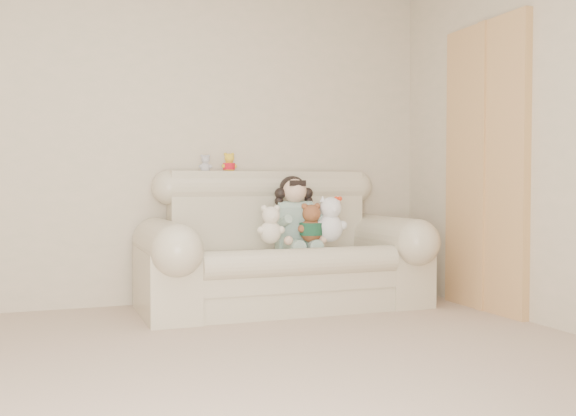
{
  "coord_description": "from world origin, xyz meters",
  "views": [
    {
      "loc": [
        -0.8,
        -2.6,
        0.92
      ],
      "look_at": [
        0.87,
        1.9,
        0.75
      ],
      "focal_mm": 41.05,
      "sensor_mm": 36.0,
      "label": 1
    }
  ],
  "objects": [
    {
      "name": "floor",
      "position": [
        0.0,
        0.0,
        0.0
      ],
      "size": [
        5.0,
        5.0,
        0.0
      ],
      "primitive_type": "plane",
      "color": "gray",
      "rests_on": "ground"
    },
    {
      "name": "wall_back",
      "position": [
        0.0,
        2.5,
        1.3
      ],
      "size": [
        4.5,
        0.0,
        4.5
      ],
      "primitive_type": "plane",
      "rotation": [
        1.57,
        0.0,
        0.0
      ],
      "color": "#BDB396",
      "rests_on": "ground"
    },
    {
      "name": "sofa",
      "position": [
        0.87,
        2.0,
        0.52
      ],
      "size": [
        2.1,
        0.95,
        1.03
      ],
      "primitive_type": null,
      "color": "#BDB199",
      "rests_on": "floor"
    },
    {
      "name": "door_panel",
      "position": [
        2.22,
        1.4,
        1.05
      ],
      "size": [
        0.06,
        0.9,
        2.1
      ],
      "primitive_type": "cube",
      "color": "tan",
      "rests_on": "floor"
    },
    {
      "name": "seated_child",
      "position": [
        0.99,
        2.08,
        0.71
      ],
      "size": [
        0.39,
        0.46,
        0.58
      ],
      "primitive_type": null,
      "rotation": [
        0.0,
        0.0,
        -0.11
      ],
      "color": "#316F57",
      "rests_on": "sofa"
    },
    {
      "name": "brown_teddy",
      "position": [
        1.04,
        1.85,
        0.67
      ],
      "size": [
        0.24,
        0.19,
        0.34
      ],
      "primitive_type": null,
      "rotation": [
        0.0,
        0.0,
        -0.14
      ],
      "color": "brown",
      "rests_on": "sofa"
    },
    {
      "name": "white_cat",
      "position": [
        1.19,
        1.85,
        0.7
      ],
      "size": [
        0.26,
        0.2,
        0.4
      ],
      "primitive_type": null,
      "rotation": [
        0.0,
        0.0,
        -0.01
      ],
      "color": "silver",
      "rests_on": "sofa"
    },
    {
      "name": "cream_teddy",
      "position": [
        0.72,
        1.85,
        0.66
      ],
      "size": [
        0.22,
        0.18,
        0.32
      ],
      "primitive_type": null,
      "rotation": [
        0.0,
        0.0,
        0.12
      ],
      "color": "white",
      "rests_on": "sofa"
    },
    {
      "name": "yellow_mini_bear",
      "position": [
        0.56,
        2.38,
        1.1
      ],
      "size": [
        0.14,
        0.13,
        0.19
      ],
      "primitive_type": null,
      "rotation": [
        0.0,
        0.0,
        -0.31
      ],
      "color": "yellow",
      "rests_on": "sofa"
    },
    {
      "name": "grey_mini_plush",
      "position": [
        0.36,
        2.34,
        1.09
      ],
      "size": [
        0.13,
        0.11,
        0.17
      ],
      "primitive_type": null,
      "rotation": [
        0.0,
        0.0,
        0.35
      ],
      "color": "#B8B7BE",
      "rests_on": "sofa"
    }
  ]
}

